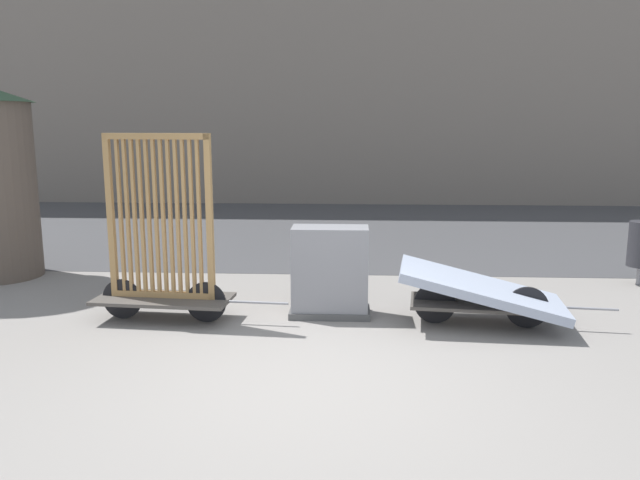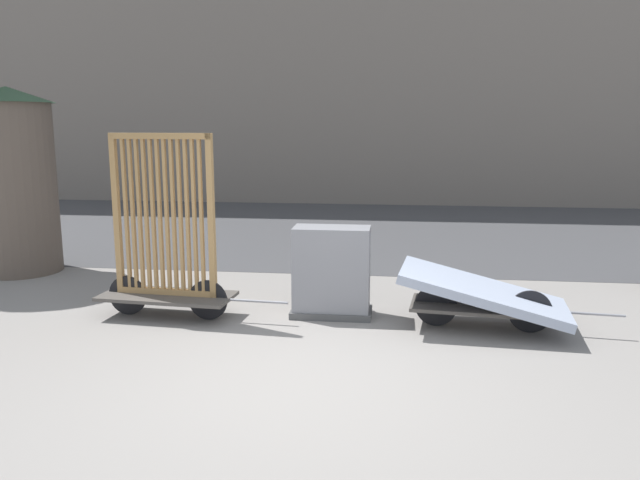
{
  "view_description": "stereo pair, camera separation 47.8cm",
  "coord_description": "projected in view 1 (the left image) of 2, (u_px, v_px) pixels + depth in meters",
  "views": [
    {
      "loc": [
        0.37,
        -5.21,
        2.31
      ],
      "look_at": [
        0.0,
        1.78,
        0.99
      ],
      "focal_mm": 35.0,
      "sensor_mm": 36.0,
      "label": 1
    },
    {
      "loc": [
        0.84,
        -5.17,
        2.31
      ],
      "look_at": [
        0.0,
        1.78,
        0.99
      ],
      "focal_mm": 35.0,
      "sensor_mm": 36.0,
      "label": 2
    }
  ],
  "objects": [
    {
      "name": "ground_plane",
      "position": [
        310.0,
        385.0,
        5.56
      ],
      "size": [
        60.0,
        60.0,
        0.0
      ],
      "primitive_type": "plane",
      "color": "gray"
    },
    {
      "name": "road_strip",
      "position": [
        336.0,
        229.0,
        13.74
      ],
      "size": [
        56.0,
        8.45,
        0.01
      ],
      "color": "#424244",
      "rests_on": "ground_plane"
    },
    {
      "name": "bike_cart_with_bedframe",
      "position": [
        162.0,
        255.0,
        7.25
      ],
      "size": [
        2.31,
        0.79,
        2.19
      ],
      "rotation": [
        0.0,
        0.0,
        -0.08
      ],
      "color": "#4C4742",
      "rests_on": "ground_plane"
    },
    {
      "name": "bike_cart_with_mattress",
      "position": [
        481.0,
        292.0,
        7.13
      ],
      "size": [
        2.47,
        1.23,
        0.7
      ],
      "rotation": [
        0.0,
        0.0,
        -0.11
      ],
      "color": "#4C4742",
      "rests_on": "ground_plane"
    },
    {
      "name": "utility_cabinet",
      "position": [
        330.0,
        275.0,
        7.5
      ],
      "size": [
        0.97,
        0.51,
        1.09
      ],
      "color": "#4C4C4C",
      "rests_on": "ground_plane"
    }
  ]
}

